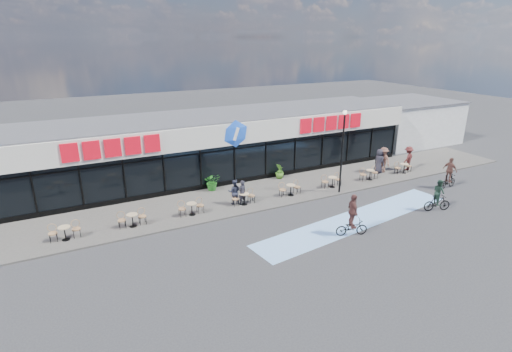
{
  "coord_description": "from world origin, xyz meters",
  "views": [
    {
      "loc": [
        -10.75,
        -17.56,
        10.0
      ],
      "look_at": [
        -0.08,
        3.5,
        1.77
      ],
      "focal_mm": 28.0,
      "sensor_mm": 36.0,
      "label": 1
    }
  ],
  "objects_px": {
    "patron_right": "(234,192)",
    "pedestrian_a": "(383,160)",
    "lamp_post": "(343,145)",
    "potted_plant_right": "(280,171)",
    "cyclist_b": "(449,176)",
    "pedestrian_b": "(379,161)",
    "potted_plant_left": "(212,182)",
    "potted_plant_mid": "(280,171)",
    "cyclist_a": "(438,198)",
    "pedestrian_c": "(408,158)",
    "patron_left": "(242,192)",
    "bistro_set_0": "(65,231)"
  },
  "relations": [
    {
      "from": "bistro_set_0",
      "to": "pedestrian_a",
      "type": "height_order",
      "value": "pedestrian_a"
    },
    {
      "from": "potted_plant_left",
      "to": "potted_plant_mid",
      "type": "distance_m",
      "value": 5.29
    },
    {
      "from": "pedestrian_a",
      "to": "cyclist_a",
      "type": "xyz_separation_m",
      "value": [
        -2.15,
        -6.86,
        -0.24
      ]
    },
    {
      "from": "bistro_set_0",
      "to": "pedestrian_c",
      "type": "xyz_separation_m",
      "value": [
        24.59,
        0.36,
        0.49
      ]
    },
    {
      "from": "pedestrian_b",
      "to": "cyclist_b",
      "type": "relative_size",
      "value": 0.85
    },
    {
      "from": "potted_plant_right",
      "to": "pedestrian_a",
      "type": "relative_size",
      "value": 0.55
    },
    {
      "from": "pedestrian_c",
      "to": "cyclist_a",
      "type": "height_order",
      "value": "cyclist_a"
    },
    {
      "from": "pedestrian_a",
      "to": "cyclist_a",
      "type": "bearing_deg",
      "value": -19.3
    },
    {
      "from": "pedestrian_c",
      "to": "potted_plant_left",
      "type": "bearing_deg",
      "value": -29.56
    },
    {
      "from": "bistro_set_0",
      "to": "cyclist_b",
      "type": "relative_size",
      "value": 0.7
    },
    {
      "from": "potted_plant_left",
      "to": "pedestrian_c",
      "type": "distance_m",
      "value": 15.52
    },
    {
      "from": "potted_plant_left",
      "to": "pedestrian_c",
      "type": "relative_size",
      "value": 0.64
    },
    {
      "from": "potted_plant_mid",
      "to": "pedestrian_b",
      "type": "bearing_deg",
      "value": -17.05
    },
    {
      "from": "potted_plant_left",
      "to": "cyclist_a",
      "type": "height_order",
      "value": "cyclist_a"
    },
    {
      "from": "potted_plant_left",
      "to": "cyclist_b",
      "type": "relative_size",
      "value": 0.55
    },
    {
      "from": "pedestrian_b",
      "to": "pedestrian_a",
      "type": "bearing_deg",
      "value": -101.11
    },
    {
      "from": "potted_plant_left",
      "to": "potted_plant_mid",
      "type": "xyz_separation_m",
      "value": [
        5.29,
        0.01,
        -0.06
      ]
    },
    {
      "from": "bistro_set_0",
      "to": "cyclist_a",
      "type": "distance_m",
      "value": 21.19
    },
    {
      "from": "cyclist_b",
      "to": "pedestrian_a",
      "type": "bearing_deg",
      "value": 111.18
    },
    {
      "from": "lamp_post",
      "to": "pedestrian_b",
      "type": "height_order",
      "value": "lamp_post"
    },
    {
      "from": "pedestrian_b",
      "to": "lamp_post",
      "type": "bearing_deg",
      "value": 105.24
    },
    {
      "from": "lamp_post",
      "to": "potted_plant_left",
      "type": "xyz_separation_m",
      "value": [
        -7.51,
        4.21,
        -2.66
      ]
    },
    {
      "from": "potted_plant_mid",
      "to": "cyclist_a",
      "type": "xyz_separation_m",
      "value": [
        5.7,
        -9.19,
        0.2
      ]
    },
    {
      "from": "patron_right",
      "to": "potted_plant_left",
      "type": "bearing_deg",
      "value": -59.49
    },
    {
      "from": "potted_plant_left",
      "to": "pedestrian_c",
      "type": "bearing_deg",
      "value": -10.37
    },
    {
      "from": "bistro_set_0",
      "to": "cyclist_a",
      "type": "relative_size",
      "value": 0.77
    },
    {
      "from": "bistro_set_0",
      "to": "pedestrian_c",
      "type": "height_order",
      "value": "pedestrian_c"
    },
    {
      "from": "cyclist_b",
      "to": "potted_plant_mid",
      "type": "bearing_deg",
      "value": 144.47
    },
    {
      "from": "cyclist_b",
      "to": "patron_right",
      "type": "bearing_deg",
      "value": 164.6
    },
    {
      "from": "potted_plant_right",
      "to": "cyclist_b",
      "type": "height_order",
      "value": "cyclist_b"
    },
    {
      "from": "potted_plant_mid",
      "to": "potted_plant_right",
      "type": "height_order",
      "value": "potted_plant_mid"
    },
    {
      "from": "cyclist_b",
      "to": "pedestrian_b",
      "type": "bearing_deg",
      "value": 114.99
    },
    {
      "from": "lamp_post",
      "to": "patron_left",
      "type": "height_order",
      "value": "lamp_post"
    },
    {
      "from": "potted_plant_mid",
      "to": "patron_right",
      "type": "relative_size",
      "value": 0.69
    },
    {
      "from": "patron_right",
      "to": "cyclist_a",
      "type": "distance_m",
      "value": 12.37
    },
    {
      "from": "potted_plant_left",
      "to": "pedestrian_c",
      "type": "xyz_separation_m",
      "value": [
        15.26,
        -2.79,
        0.34
      ]
    },
    {
      "from": "potted_plant_left",
      "to": "cyclist_a",
      "type": "relative_size",
      "value": 0.6
    },
    {
      "from": "pedestrian_c",
      "to": "patron_left",
      "type": "bearing_deg",
      "value": -17.8
    },
    {
      "from": "lamp_post",
      "to": "potted_plant_right",
      "type": "relative_size",
      "value": 5.15
    },
    {
      "from": "cyclist_b",
      "to": "pedestrian_c",
      "type": "bearing_deg",
      "value": 84.74
    },
    {
      "from": "lamp_post",
      "to": "pedestrian_c",
      "type": "height_order",
      "value": "lamp_post"
    },
    {
      "from": "potted_plant_left",
      "to": "patron_left",
      "type": "xyz_separation_m",
      "value": [
        0.77,
        -3.15,
        0.18
      ]
    },
    {
      "from": "patron_left",
      "to": "pedestrian_c",
      "type": "relative_size",
      "value": 0.84
    },
    {
      "from": "patron_right",
      "to": "pedestrian_a",
      "type": "xyz_separation_m",
      "value": [
        12.77,
        0.52,
        0.19
      ]
    },
    {
      "from": "cyclist_a",
      "to": "cyclist_b",
      "type": "height_order",
      "value": "cyclist_b"
    },
    {
      "from": "pedestrian_a",
      "to": "lamp_post",
      "type": "bearing_deg",
      "value": -73.3
    },
    {
      "from": "patron_left",
      "to": "potted_plant_left",
      "type": "bearing_deg",
      "value": -88.13
    },
    {
      "from": "pedestrian_b",
      "to": "pedestrian_c",
      "type": "relative_size",
      "value": 0.99
    },
    {
      "from": "lamp_post",
      "to": "bistro_set_0",
      "type": "xyz_separation_m",
      "value": [
        -16.84,
        1.06,
        -2.81
      ]
    },
    {
      "from": "potted_plant_mid",
      "to": "patron_right",
      "type": "height_order",
      "value": "patron_right"
    }
  ]
}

